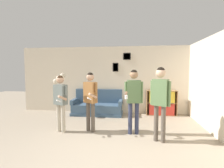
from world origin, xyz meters
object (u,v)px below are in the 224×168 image
at_px(floor_lamp, 59,82).
at_px(person_watcher_holding_cup, 134,94).
at_px(couch, 98,106).
at_px(person_player_foreground_left, 60,98).
at_px(person_spectator_near_bookshelf, 160,96).
at_px(person_player_foreground_center, 90,95).
at_px(bookshelf, 161,103).
at_px(drinking_cup, 158,89).

distance_m(floor_lamp, person_watcher_holding_cup, 3.14).
xyz_separation_m(couch, person_player_foreground_left, (-0.60, -2.10, 0.66)).
bearing_deg(couch, person_spectator_near_bookshelf, -49.62).
xyz_separation_m(person_player_foreground_left, person_player_foreground_center, (0.81, 0.16, 0.06)).
relative_size(bookshelf, drinking_cup, 11.06).
relative_size(person_player_foreground_left, person_watcher_holding_cup, 0.91).
bearing_deg(couch, drinking_cup, 4.56).
height_order(person_player_foreground_center, person_spectator_near_bookshelf, person_spectator_near_bookshelf).
height_order(couch, floor_lamp, floor_lamp).
xyz_separation_m(person_watcher_holding_cup, person_spectator_near_bookshelf, (0.64, -0.43, 0.04)).
relative_size(person_player_foreground_center, person_watcher_holding_cup, 0.96).
bearing_deg(person_player_foreground_center, floor_lamp, 137.59).
xyz_separation_m(bookshelf, person_player_foreground_left, (-3.08, -2.28, 0.49)).
xyz_separation_m(couch, drinking_cup, (2.36, 0.19, 0.71)).
height_order(bookshelf, person_player_foreground_left, person_player_foreground_left).
relative_size(person_watcher_holding_cup, drinking_cup, 16.98).
relative_size(couch, person_player_foreground_left, 1.23).
relative_size(person_player_foreground_left, person_player_foreground_center, 0.95).
xyz_separation_m(bookshelf, person_spectator_near_bookshelf, (-0.42, -2.61, 0.65)).
height_order(couch, bookshelf, couch).
height_order(bookshelf, person_player_foreground_center, person_player_foreground_center).
bearing_deg(drinking_cup, person_player_foreground_left, -142.34).
relative_size(person_player_foreground_center, drinking_cup, 16.23).
height_order(couch, person_watcher_holding_cup, person_watcher_holding_cup).
bearing_deg(couch, floor_lamp, -158.71).
xyz_separation_m(bookshelf, person_player_foreground_center, (-2.27, -2.13, 0.55)).
bearing_deg(person_player_foreground_left, person_player_foreground_center, 10.98).
bearing_deg(couch, bookshelf, 4.32).
bearing_deg(floor_lamp, person_player_foreground_center, -42.41).
bearing_deg(person_player_foreground_center, person_watcher_holding_cup, -2.68).
distance_m(bookshelf, person_watcher_holding_cup, 2.50).
xyz_separation_m(floor_lamp, person_player_foreground_center, (1.55, -1.42, -0.26)).
xyz_separation_m(person_player_foreground_center, person_spectator_near_bookshelf, (1.85, -0.49, 0.10)).
xyz_separation_m(person_watcher_holding_cup, drinking_cup, (0.93, 2.18, -0.07)).
relative_size(couch, person_player_foreground_center, 1.17).
relative_size(bookshelf, person_player_foreground_left, 0.72).
distance_m(person_player_foreground_left, drinking_cup, 3.74).
bearing_deg(floor_lamp, person_watcher_holding_cup, -28.07).
bearing_deg(drinking_cup, person_player_foreground_center, -135.28).
height_order(person_watcher_holding_cup, drinking_cup, person_watcher_holding_cup).
height_order(person_spectator_near_bookshelf, drinking_cup, person_spectator_near_bookshelf).
distance_m(person_player_foreground_center, drinking_cup, 3.02).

